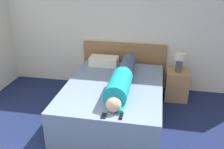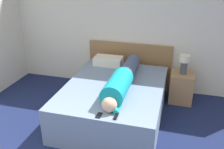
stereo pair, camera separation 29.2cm
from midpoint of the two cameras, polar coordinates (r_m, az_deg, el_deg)
name	(u,v)px [view 1 (the left image)]	position (r m, az deg, el deg)	size (l,w,h in m)	color
wall_back	(121,24)	(4.96, 0.37, 11.43)	(5.92, 0.06, 2.60)	silver
bed	(114,100)	(4.17, -1.62, -5.99)	(1.55, 2.05, 0.58)	#7589A8
headboard	(124,65)	(5.12, 1.10, 2.13)	(1.67, 0.04, 0.94)	olive
nightstand	(177,85)	(4.83, 12.91, -2.38)	(0.42, 0.41, 0.56)	#A37A51
table_lamp	(180,60)	(4.64, 13.46, 3.14)	(0.19, 0.19, 0.35)	#4C4C51
person_lying	(122,80)	(3.87, 0.08, -1.29)	(0.33, 1.78, 0.33)	#DBB293
pillow_near_headboard	(104,61)	(4.82, -3.60, 3.06)	(0.54, 0.31, 0.16)	silver
tv_remote	(121,116)	(3.23, -0.49, -9.47)	(0.04, 0.15, 0.02)	black
cell_phone	(104,116)	(3.25, -4.48, -9.44)	(0.06, 0.13, 0.01)	black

